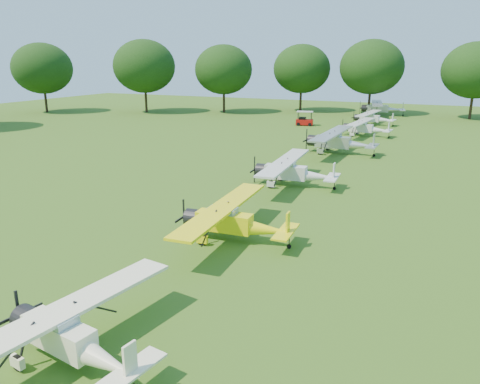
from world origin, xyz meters
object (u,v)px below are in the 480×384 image
object	(u,v)px
aircraft_7	(381,107)
aircraft_4	(338,140)
aircraft_1	(67,335)
aircraft_2	(232,220)
aircraft_5	(365,127)
aircraft_6	(372,117)
aircraft_3	(292,170)
golf_cart	(304,121)

from	to	relation	value
aircraft_7	aircraft_4	bearing A→B (deg)	-98.12
aircraft_4	aircraft_1	bearing A→B (deg)	-88.65
aircraft_2	aircraft_5	world-z (taller)	aircraft_2
aircraft_4	aircraft_6	xyz separation A→B (m)	(-0.33, 23.79, -0.24)
aircraft_3	aircraft_4	distance (m)	14.31
aircraft_2	aircraft_4	size ratio (longest dim) A/B	0.86
aircraft_1	aircraft_2	size ratio (longest dim) A/B	0.92
aircraft_5	golf_cart	distance (m)	11.79
aircraft_1	aircraft_4	xyz separation A→B (m)	(-0.12, 38.43, 0.29)
aircraft_2	aircraft_4	world-z (taller)	aircraft_4
aircraft_4	aircraft_2	bearing A→B (deg)	-88.13
aircraft_2	aircraft_7	xyz separation A→B (m)	(-1.32, 63.28, 0.22)
aircraft_4	aircraft_5	xyz separation A→B (m)	(0.46, 12.78, -0.22)
aircraft_1	aircraft_6	xyz separation A→B (m)	(-0.44, 62.22, 0.05)
aircraft_6	aircraft_5	bearing A→B (deg)	-80.19
aircraft_6	aircraft_3	bearing A→B (deg)	-84.28
aircraft_1	aircraft_3	size ratio (longest dim) A/B	0.88
aircraft_4	aircraft_6	distance (m)	23.80
aircraft_1	golf_cart	world-z (taller)	golf_cart
aircraft_4	aircraft_5	bearing A→B (deg)	89.11
aircraft_6	golf_cart	world-z (taller)	golf_cart
aircraft_5	golf_cart	xyz separation A→B (m)	(-9.90, 6.39, -0.46)
golf_cart	aircraft_6	bearing A→B (deg)	15.27
aircraft_2	aircraft_6	xyz separation A→B (m)	(-0.65, 50.30, -0.05)
aircraft_7	golf_cart	size ratio (longest dim) A/B	4.56
aircraft_1	aircraft_7	world-z (taller)	aircraft_7
aircraft_5	golf_cart	bearing A→B (deg)	151.96
golf_cart	aircraft_3	bearing A→B (deg)	-86.41
golf_cart	aircraft_2	bearing A→B (deg)	-89.59
aircraft_3	aircraft_4	size ratio (longest dim) A/B	0.90
aircraft_4	golf_cart	world-z (taller)	aircraft_4
aircraft_2	aircraft_7	world-z (taller)	aircraft_7
aircraft_5	aircraft_3	bearing A→B (deg)	-86.87
aircraft_2	aircraft_7	size ratio (longest dim) A/B	0.84
aircraft_5	aircraft_7	bearing A→B (deg)	98.27
aircraft_5	aircraft_6	xyz separation A→B (m)	(-0.79, 11.01, -0.02)
aircraft_2	aircraft_3	xyz separation A→B (m)	(-0.64, 12.20, 0.05)
aircraft_7	aircraft_5	bearing A→B (deg)	-96.19
aircraft_4	golf_cart	xyz separation A→B (m)	(-9.44, 19.17, -0.68)
aircraft_5	aircraft_6	distance (m)	11.04
aircraft_5	aircraft_7	distance (m)	24.05
aircraft_5	aircraft_6	size ratio (longest dim) A/B	1.01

